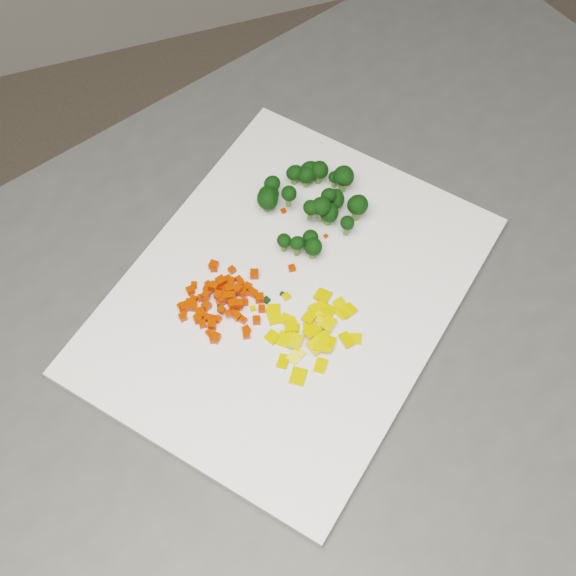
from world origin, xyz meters
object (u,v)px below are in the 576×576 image
object	(u,v)px
counter_block	(329,431)
broccoli_pile	(309,202)
cutting_board	(288,295)
carrot_pile	(223,297)
pepper_pile	(310,333)

from	to	relation	value
counter_block	broccoli_pile	bearing A→B (deg)	94.61
cutting_board	counter_block	bearing A→B (deg)	-13.07
carrot_pile	broccoli_pile	world-z (taller)	broccoli_pile
counter_block	cutting_board	size ratio (longest dim) A/B	2.45
carrot_pile	pepper_pile	bearing A→B (deg)	-41.37
cutting_board	carrot_pile	size ratio (longest dim) A/B	4.50
counter_block	cutting_board	bearing A→B (deg)	166.93
pepper_pile	broccoli_pile	distance (m)	0.16
counter_block	pepper_pile	bearing A→B (deg)	-142.93
counter_block	carrot_pile	bearing A→B (deg)	169.99
counter_block	carrot_pile	distance (m)	0.50
cutting_board	pepper_pile	world-z (taller)	pepper_pile
pepper_pile	counter_block	bearing A→B (deg)	37.07
counter_block	broccoli_pile	world-z (taller)	broccoli_pile
carrot_pile	broccoli_pile	bearing A→B (deg)	33.15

